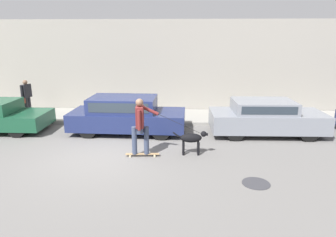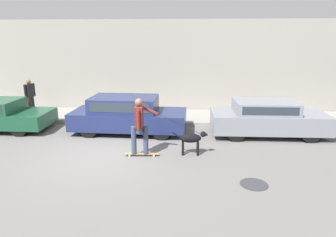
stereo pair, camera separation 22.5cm
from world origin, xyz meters
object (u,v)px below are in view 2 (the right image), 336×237
Objects in this scene: parked_car_1 at (128,115)px; dog at (192,139)px; parked_car_2 at (267,118)px; pedestrian_with_bag at (30,95)px; skateboarder at (140,124)px.

parked_car_1 reaches higher than dog.
dog is (2.39, -2.10, -0.17)m from parked_car_1.
parked_car_2 reaches higher than dog.
parked_car_1 is at bearing 136.96° from dog.
dog is 8.31m from pedestrian_with_bag.
parked_car_1 is 3.19m from dog.
parked_car_1 is 2.51m from skateboarder.
pedestrian_with_bag is at bearing 148.76° from dog.
skateboarder reaches higher than pedestrian_with_bag.
parked_car_2 is at bearing 35.41° from dog.
parked_car_1 is at bearing 106.48° from skateboarder.
parked_car_2 is (5.17, -0.00, -0.04)m from parked_car_1.
parked_car_1 is 5.23m from pedestrian_with_bag.
parked_car_2 is 10.20m from pedestrian_with_bag.
dog is at bearing 5.34° from skateboarder.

